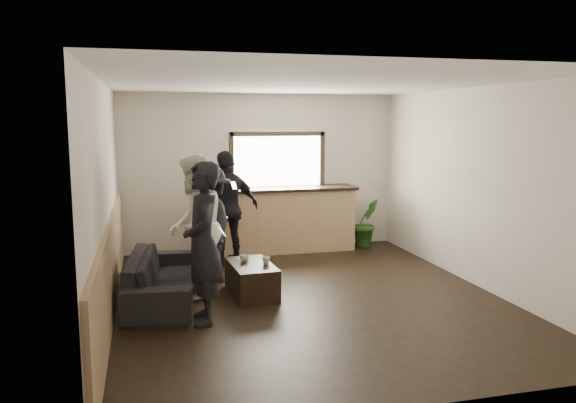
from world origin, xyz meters
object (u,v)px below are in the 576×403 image
object	(u,v)px
sofa	(162,277)
person_b	(195,227)
person_d	(228,209)
cup_b	(266,261)
bar_counter	(281,216)
person_a	(203,243)
coffee_table	(252,279)
potted_plant	(366,222)
cup_a	(244,258)
person_c	(210,224)

from	to	relation	value
sofa	person_b	world-z (taller)	person_b
person_b	person_d	world-z (taller)	person_b
sofa	cup_b	xyz separation A→B (m)	(1.36, -0.14, 0.17)
sofa	cup_b	world-z (taller)	sofa
bar_counter	person_a	world-z (taller)	bar_counter
bar_counter	person_d	world-z (taller)	bar_counter
person_b	person_d	bearing A→B (deg)	168.38
coffee_table	potted_plant	world-z (taller)	potted_plant
person_b	coffee_table	bearing A→B (deg)	91.20
person_b	cup_a	bearing A→B (deg)	101.99
person_c	person_b	bearing A→B (deg)	-32.77
potted_plant	person_d	xyz separation A→B (m)	(-2.68, -0.72, 0.48)
person_a	person_c	world-z (taller)	person_a
potted_plant	person_c	xyz separation A→B (m)	(-3.06, -1.56, 0.39)
sofa	potted_plant	bearing A→B (deg)	-52.74
person_c	person_a	bearing A→B (deg)	-19.40
bar_counter	person_c	bearing A→B (deg)	-131.84
potted_plant	person_c	bearing A→B (deg)	-152.98
coffee_table	person_c	bearing A→B (deg)	119.77
cup_b	person_c	xyz separation A→B (m)	(-0.64, 0.87, 0.37)
sofa	person_d	bearing A→B (deg)	-28.90
potted_plant	person_b	distance (m)	4.04
person_a	person_d	xyz separation A→B (m)	(0.65, 2.52, -0.01)
person_a	person_b	xyz separation A→B (m)	(-0.00, 1.01, 0.01)
sofa	potted_plant	world-z (taller)	potted_plant
person_a	coffee_table	bearing A→B (deg)	141.10
bar_counter	cup_b	world-z (taller)	bar_counter
person_b	person_d	size ratio (longest dim) A/B	1.02
cup_a	person_d	xyz separation A→B (m)	(-0.00, 1.50, 0.45)
cup_b	person_a	world-z (taller)	person_a
cup_b	cup_a	bearing A→B (deg)	140.08
coffee_table	person_a	distance (m)	1.35
cup_a	potted_plant	size ratio (longest dim) A/B	0.13
person_d	person_b	bearing A→B (deg)	47.57
coffee_table	bar_counter	bearing A→B (deg)	67.72
cup_b	potted_plant	size ratio (longest dim) A/B	0.12
person_d	potted_plant	bearing A→B (deg)	175.97
coffee_table	cup_a	xyz separation A→B (m)	(-0.07, 0.14, 0.26)
cup_b	person_c	distance (m)	1.14
bar_counter	coffee_table	xyz separation A→B (m)	(-0.99, -2.40, -0.43)
person_a	potted_plant	bearing A→B (deg)	134.83
potted_plant	person_b	size ratio (longest dim) A/B	0.48
coffee_table	cup_a	world-z (taller)	cup_a
bar_counter	cup_a	world-z (taller)	bar_counter
cup_a	person_c	world-z (taller)	person_c
bar_counter	person_c	distance (m)	2.17
coffee_table	potted_plant	size ratio (longest dim) A/B	1.07
cup_b	person_a	size ratio (longest dim) A/B	0.06
person_c	coffee_table	bearing A→B (deg)	19.54
cup_b	person_d	size ratio (longest dim) A/B	0.06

